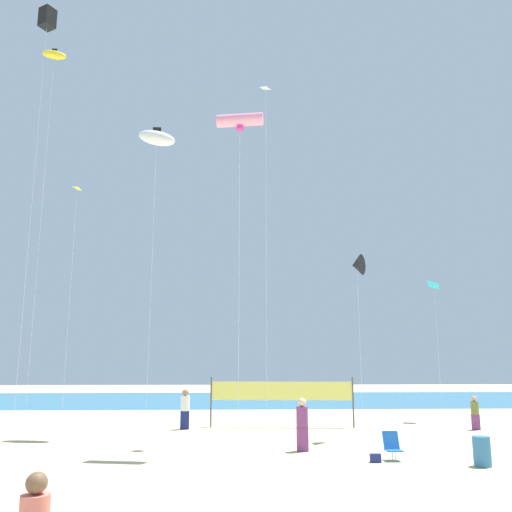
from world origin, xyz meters
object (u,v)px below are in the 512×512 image
beachgoer_white_shirt (185,408)px  folding_beach_chair (392,445)px  kite_pink_tube (240,121)px  kite_white_inflatable (157,138)px  beach_handbag (375,458)px  kite_white_diamond (266,102)px  kite_cyan_diamond (434,285)px  kite_yellow_diamond (77,195)px  kite_yellow_inflatable (54,56)px  beachgoer_plum_shirt (302,423)px  volleyball_net (282,393)px  kite_black_delta (357,265)px  beachgoer_olive_shirt (475,412)px  trash_barrel (482,451)px  kite_black_box (47,19)px

beachgoer_white_shirt → folding_beach_chair: 11.27m
beachgoer_white_shirt → kite_pink_tube: kite_pink_tube is taller
beachgoer_white_shirt → kite_white_inflatable: bearing=-91.8°
beachgoer_white_shirt → beach_handbag: 11.18m
beach_handbag → kite_pink_tube: size_ratio=0.03×
kite_white_diamond → kite_cyan_diamond: kite_white_diamond is taller
kite_pink_tube → kite_yellow_diamond: bearing=136.6°
kite_yellow_inflatable → kite_white_inflatable: kite_yellow_inflatable is taller
kite_yellow_diamond → kite_cyan_diamond: (20.40, 0.95, -4.85)m
kite_white_inflatable → kite_white_diamond: bearing=-22.2°
kite_pink_tube → kite_white_inflatable: size_ratio=0.89×
beachgoer_plum_shirt → kite_pink_tube: 12.18m
folding_beach_chair → beach_handbag: 0.87m
volleyball_net → kite_yellow_diamond: kite_yellow_diamond is taller
kite_cyan_diamond → kite_yellow_inflatable: bearing=179.8°
volleyball_net → beach_handbag: bearing=-77.1°
beachgoer_white_shirt → folding_beach_chair: size_ratio=2.10×
beachgoer_white_shirt → kite_white_inflatable: (-1.68, -1.03, 13.25)m
kite_black_delta → kite_pink_tube: 8.16m
beachgoer_olive_shirt → kite_white_diamond: (-10.02, -2.44, 14.40)m
kite_white_diamond → kite_pink_tube: 3.77m
beachgoer_plum_shirt → kite_yellow_diamond: 18.44m
beachgoer_white_shirt → trash_barrel: bearing=12.7°
beach_handbag → kite_white_diamond: bearing=119.2°
beachgoer_plum_shirt → kite_white_diamond: bearing=91.5°
beach_handbag → kite_white_diamond: kite_white_diamond is taller
beachgoer_plum_shirt → kite_white_inflatable: kite_white_inflatable is taller
kite_cyan_diamond → kite_black_delta: 9.03m
kite_cyan_diamond → kite_black_delta: (-6.05, -6.70, -0.08)m
volleyball_net → kite_yellow_inflatable: 24.21m
beachgoer_olive_shirt → kite_black_delta: bearing=90.1°
kite_yellow_inflatable → kite_cyan_diamond: bearing=-0.2°
beachgoer_white_shirt → kite_cyan_diamond: size_ratio=0.24×
kite_white_diamond → kite_black_delta: (4.07, 0.05, -7.83)m
beachgoer_plum_shirt → kite_white_inflatable: (-6.47, 5.50, 13.25)m
kite_white_diamond → kite_black_box: kite_black_box is taller
beachgoer_olive_shirt → kite_yellow_inflatable: kite_yellow_inflatable is taller
volleyball_net → beach_handbag: size_ratio=21.10×
volleyball_net → beach_handbag: volleyball_net is taller
kite_white_diamond → kite_pink_tube: (-1.25, -2.71, -2.30)m
kite_yellow_inflatable → beachgoer_olive_shirt: bearing=-11.1°
kite_yellow_diamond → kite_white_inflatable: 6.34m
beachgoer_plum_shirt → beachgoer_olive_shirt: beachgoer_plum_shirt is taller
kite_white_inflatable → trash_barrel: bearing=-36.3°
beachgoer_plum_shirt → kite_white_diamond: kite_white_diamond is taller
trash_barrel → kite_yellow_inflatable: 31.14m
beachgoer_white_shirt → kite_white_diamond: size_ratio=0.12×
kite_cyan_diamond → kite_black_delta: kite_black_delta is taller
volleyball_net → kite_yellow_inflatable: size_ratio=0.32×
beachgoer_olive_shirt → kite_yellow_diamond: bearing=58.8°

